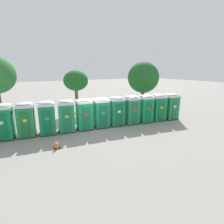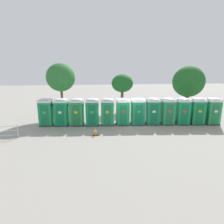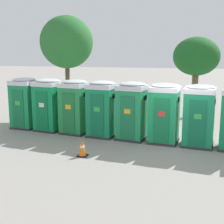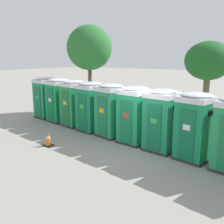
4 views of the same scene
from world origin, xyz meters
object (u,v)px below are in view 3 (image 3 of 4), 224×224
Objects in this scene: portapotty_4 at (132,111)px; street_tree_2 at (196,57)px; portapotty_6 at (199,115)px; street_tree_0 at (67,42)px; portapotty_0 at (25,103)px; portapotty_2 at (75,106)px; portapotty_1 at (49,105)px; portapotty_3 at (102,109)px; portapotty_5 at (164,113)px; traffic_cone at (82,148)px.

portapotty_4 is 0.55× the size of street_tree_2.
street_tree_0 is at bearing 151.07° from portapotty_6.
portapotty_2 is (2.81, -0.39, -0.00)m from portapotty_0.
street_tree_0 reaches higher than portapotty_1.
portapotty_6 is (2.81, -0.35, -0.00)m from portapotty_4.
street_tree_2 reaches higher than portapotty_1.
street_tree_2 is at bearing 54.16° from portapotty_3.
street_tree_2 is (6.90, 5.26, 2.21)m from portapotty_1.
portapotty_0 is at bearing 172.38° from portapotty_5.
portapotty_1 is at bearing 172.59° from portapotty_2.
portapotty_1 is 0.55× the size of street_tree_2.
portapotty_3 is at bearing 91.13° from traffic_cone.
portapotty_1 is at bearing 131.02° from traffic_cone.
portapotty_1 is at bearing 172.65° from portapotty_6.
portapotty_0 is at bearing -148.66° from street_tree_2.
portapotty_0 and portapotty_5 have the same top height.
portapotty_4 is (4.22, -0.56, 0.00)m from portapotty_1.
portapotty_0 is at bearing 172.29° from portapotty_4.
portapotty_0 is at bearing 172.18° from portapotty_2.
portapotty_3 is 1.00× the size of portapotty_4.
portapotty_0 is 7.09m from portapotty_5.
portapotty_5 and portapotty_6 have the same top height.
traffic_cone is at bearing -115.25° from street_tree_2.
portapotty_5 is at bearing -33.26° from street_tree_0.
portapotty_1 is 1.00× the size of portapotty_2.
portapotty_2 is 1.00× the size of portapotty_6.
portapotty_1 and portapotty_3 have the same top height.
portapotty_4 is 1.00× the size of portapotty_5.
portapotty_4 is at bearing 172.74° from portapotty_5.
street_tree_0 is (-5.89, 3.86, 3.03)m from portapotty_5.
portapotty_4 is at bearing -7.60° from portapotty_2.
portapotty_4 is at bearing 172.92° from portapotty_6.
portapotty_2 is 0.44× the size of street_tree_0.
portapotty_1 is at bearing -85.16° from street_tree_0.
portapotty_1 is at bearing 172.53° from portapotty_5.
portapotty_0 is 0.44× the size of street_tree_0.
street_tree_0 reaches higher than portapotty_4.
street_tree_2 is (1.27, 6.00, 2.21)m from portapotty_5.
street_tree_2 reaches higher than portapotty_0.
traffic_cone is at bearing -64.01° from street_tree_0.
street_tree_0 reaches higher than portapotty_0.
portapotty_6 is at bearing 29.78° from traffic_cone.
portapotty_5 is 0.44× the size of street_tree_0.
street_tree_2 is (2.68, 5.82, 2.21)m from portapotty_4.
street_tree_2 is (4.09, 5.66, 2.21)m from portapotty_3.
portapotty_5 is 1.42m from portapotty_6.
portapotty_1 is at bearing -8.24° from portapotty_0.
traffic_cone is (-2.76, -2.56, -0.97)m from portapotty_5.
street_tree_0 reaches higher than street_tree_2.
portapotty_2 is at bearing -7.82° from portapotty_0.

